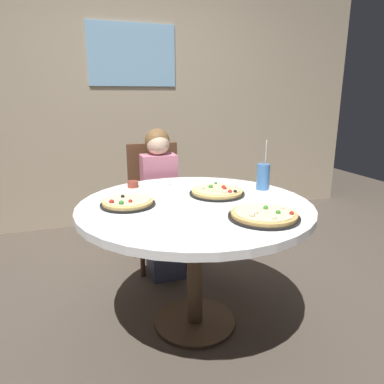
% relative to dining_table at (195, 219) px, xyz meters
% --- Properties ---
extents(ground_plane, '(8.00, 8.00, 0.00)m').
position_rel_dining_table_xyz_m(ground_plane, '(0.00, 0.00, -0.66)').
color(ground_plane, '#4C4238').
extents(wall_with_window, '(5.20, 0.13, 2.90)m').
position_rel_dining_table_xyz_m(wall_with_window, '(0.00, 2.00, 0.79)').
color(wall_with_window, tan).
rests_on(wall_with_window, ground_plane).
extents(dining_table, '(1.27, 1.27, 0.75)m').
position_rel_dining_table_xyz_m(dining_table, '(0.00, 0.00, 0.00)').
color(dining_table, white).
rests_on(dining_table, ground_plane).
extents(chair_wooden, '(0.41, 0.41, 0.95)m').
position_rel_dining_table_xyz_m(chair_wooden, '(0.00, 0.92, -0.13)').
color(chair_wooden, brown).
rests_on(chair_wooden, ground_plane).
extents(diner_child, '(0.26, 0.41, 1.08)m').
position_rel_dining_table_xyz_m(diner_child, '(-0.00, 0.74, -0.17)').
color(diner_child, '#3F4766').
rests_on(diner_child, ground_plane).
extents(pizza_veggie, '(0.29, 0.29, 0.05)m').
position_rel_dining_table_xyz_m(pizza_veggie, '(-0.35, 0.08, 0.11)').
color(pizza_veggie, black).
rests_on(pizza_veggie, dining_table).
extents(pizza_cheese, '(0.33, 0.33, 0.05)m').
position_rel_dining_table_xyz_m(pizza_cheese, '(0.18, 0.12, 0.11)').
color(pizza_cheese, black).
rests_on(pizza_cheese, dining_table).
extents(pizza_pepperoni, '(0.34, 0.34, 0.05)m').
position_rel_dining_table_xyz_m(pizza_pepperoni, '(0.23, -0.34, 0.11)').
color(pizza_pepperoni, black).
rests_on(pizza_pepperoni, dining_table).
extents(soda_cup, '(0.08, 0.08, 0.31)m').
position_rel_dining_table_xyz_m(soda_cup, '(0.50, 0.14, 0.17)').
color(soda_cup, '#3F72B2').
rests_on(soda_cup, dining_table).
extents(sauce_bowl, '(0.07, 0.07, 0.04)m').
position_rel_dining_table_xyz_m(sauce_bowl, '(-0.26, 0.46, 0.11)').
color(sauce_bowl, brown).
rests_on(sauce_bowl, dining_table).
extents(plate_small, '(0.18, 0.18, 0.01)m').
position_rel_dining_table_xyz_m(plate_small, '(-0.09, 0.48, 0.10)').
color(plate_small, white).
rests_on(plate_small, dining_table).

